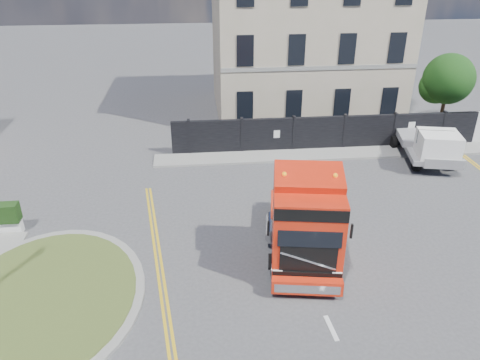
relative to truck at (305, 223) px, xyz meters
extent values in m
plane|color=#424244|center=(-2.24, 1.66, -1.71)|extent=(120.00, 120.00, 0.00)
cylinder|color=gray|center=(-9.24, -1.34, -1.65)|extent=(6.80, 6.80, 0.12)
cylinder|color=#3A5120|center=(-9.24, -1.34, -1.57)|extent=(6.20, 6.20, 0.05)
cube|color=black|center=(3.76, 10.66, -0.71)|extent=(18.00, 0.25, 2.00)
cube|color=silver|center=(12.26, 10.66, -0.71)|extent=(2.60, 0.12, 2.00)
cube|color=#B8A892|center=(3.76, 18.16, 3.79)|extent=(12.00, 10.00, 11.00)
cylinder|color=#382619|center=(12.26, 13.66, -0.51)|extent=(0.24, 0.24, 2.40)
sphere|color=#0F3511|center=(12.26, 13.66, 1.49)|extent=(3.20, 3.20, 3.20)
sphere|color=#0F3511|center=(11.76, 14.06, 0.89)|extent=(2.20, 2.20, 2.20)
cube|color=gray|center=(3.76, 9.76, -1.65)|extent=(20.00, 1.60, 0.12)
cube|color=black|center=(0.17, 1.05, -0.99)|extent=(3.28, 6.31, 0.43)
cube|color=red|center=(-0.10, -0.59, 0.34)|extent=(2.76, 2.83, 2.67)
cube|color=red|center=(0.06, 0.40, 1.44)|extent=(2.49, 1.23, 1.34)
cube|color=black|center=(-0.29, -1.80, 0.72)|extent=(2.08, 0.39, 1.00)
cube|color=red|center=(-0.34, -2.10, -1.19)|extent=(2.41, 0.71, 0.53)
cylinder|color=black|center=(-1.24, -1.18, -1.21)|extent=(0.46, 1.03, 0.99)
cylinder|color=gray|center=(-1.24, -1.18, -1.21)|extent=(0.43, 0.59, 0.55)
cylinder|color=black|center=(0.80, -1.51, -1.21)|extent=(0.46, 1.03, 0.99)
cylinder|color=gray|center=(0.80, -1.51, -1.21)|extent=(0.43, 0.59, 0.55)
cylinder|color=black|center=(-0.69, 2.16, -1.21)|extent=(0.46, 1.03, 0.99)
cylinder|color=gray|center=(-0.69, 2.16, -1.21)|extent=(0.43, 0.59, 0.55)
cylinder|color=black|center=(1.34, 1.83, -1.21)|extent=(0.46, 1.03, 0.99)
cylinder|color=gray|center=(1.34, 1.83, -1.21)|extent=(0.43, 0.59, 0.55)
cylinder|color=black|center=(-0.51, 3.29, -1.21)|extent=(0.46, 1.03, 0.99)
cylinder|color=gray|center=(-0.51, 3.29, -1.21)|extent=(0.43, 0.59, 0.55)
cylinder|color=black|center=(1.53, 2.96, -1.21)|extent=(0.46, 1.03, 0.99)
cylinder|color=gray|center=(1.53, 2.96, -1.21)|extent=(0.43, 0.59, 0.55)
cube|color=gray|center=(8.72, 8.82, -0.98)|extent=(3.03, 5.35, 0.26)
cube|color=white|center=(8.72, 7.25, -0.29)|extent=(2.35, 2.27, 1.37)
cylinder|color=black|center=(7.73, 7.25, -1.34)|extent=(0.26, 0.74, 0.74)
cylinder|color=black|center=(9.72, 7.25, -1.34)|extent=(0.26, 0.74, 0.74)
cylinder|color=black|center=(7.73, 10.40, -1.34)|extent=(0.26, 0.74, 0.74)
cylinder|color=black|center=(9.72, 10.40, -1.34)|extent=(0.26, 0.74, 0.74)
camera|label=1|loc=(-3.81, -14.25, 9.06)|focal=35.00mm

